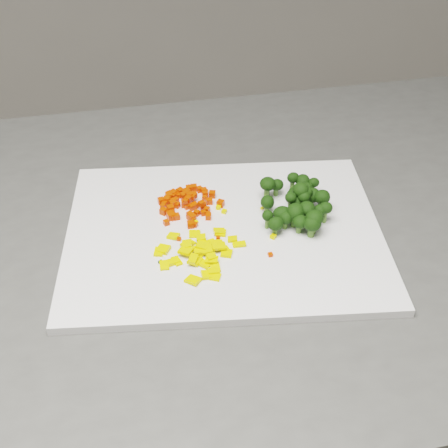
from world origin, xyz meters
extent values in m
cube|color=#4A4A48|center=(0.22, 0.18, 0.45)|extent=(1.05, 0.75, 0.90)
cube|color=white|center=(0.19, 0.16, 0.91)|extent=(0.44, 0.36, 0.01)
cube|color=red|center=(0.14, 0.22, 0.91)|extent=(0.01, 0.01, 0.01)
cube|color=red|center=(0.15, 0.19, 0.92)|extent=(0.01, 0.01, 0.01)
cube|color=red|center=(0.14, 0.24, 0.91)|extent=(0.01, 0.01, 0.01)
cube|color=red|center=(0.16, 0.23, 0.92)|extent=(0.01, 0.01, 0.01)
cube|color=red|center=(0.15, 0.23, 0.92)|extent=(0.01, 0.01, 0.01)
cube|color=red|center=(0.15, 0.21, 0.91)|extent=(0.01, 0.01, 0.01)
cube|color=red|center=(0.15, 0.22, 0.92)|extent=(0.01, 0.01, 0.01)
cube|color=red|center=(0.16, 0.25, 0.91)|extent=(0.01, 0.01, 0.01)
cube|color=red|center=(0.16, 0.22, 0.92)|extent=(0.01, 0.01, 0.01)
cube|color=red|center=(0.13, 0.20, 0.92)|extent=(0.01, 0.01, 0.01)
cube|color=red|center=(0.18, 0.22, 0.91)|extent=(0.01, 0.01, 0.01)
cube|color=red|center=(0.14, 0.23, 0.91)|extent=(0.01, 0.01, 0.01)
cube|color=red|center=(0.13, 0.23, 0.91)|extent=(0.01, 0.01, 0.01)
cube|color=red|center=(0.15, 0.24, 0.91)|extent=(0.01, 0.01, 0.01)
cube|color=red|center=(0.13, 0.25, 0.91)|extent=(0.01, 0.01, 0.01)
cube|color=red|center=(0.13, 0.21, 0.91)|extent=(0.01, 0.01, 0.01)
cube|color=red|center=(0.14, 0.24, 0.91)|extent=(0.01, 0.01, 0.01)
cube|color=red|center=(0.13, 0.19, 0.91)|extent=(0.01, 0.01, 0.01)
cube|color=red|center=(0.15, 0.25, 0.91)|extent=(0.01, 0.01, 0.01)
cube|color=red|center=(0.16, 0.21, 0.91)|extent=(0.01, 0.01, 0.01)
cube|color=red|center=(0.16, 0.23, 0.92)|extent=(0.01, 0.01, 0.01)
cube|color=red|center=(0.15, 0.22, 0.92)|extent=(0.01, 0.01, 0.01)
cube|color=red|center=(0.15, 0.20, 0.91)|extent=(0.01, 0.01, 0.01)
cube|color=red|center=(0.15, 0.22, 0.92)|extent=(0.01, 0.01, 0.01)
cube|color=red|center=(0.15, 0.22, 0.91)|extent=(0.01, 0.01, 0.01)
cube|color=red|center=(0.14, 0.25, 0.91)|extent=(0.01, 0.01, 0.01)
cube|color=red|center=(0.14, 0.25, 0.91)|extent=(0.01, 0.01, 0.01)
cube|color=red|center=(0.12, 0.21, 0.91)|extent=(0.01, 0.01, 0.01)
cube|color=red|center=(0.20, 0.21, 0.92)|extent=(0.01, 0.01, 0.01)
cube|color=red|center=(0.13, 0.25, 0.91)|extent=(0.01, 0.01, 0.01)
cube|color=red|center=(0.18, 0.25, 0.91)|extent=(0.01, 0.01, 0.01)
cube|color=red|center=(0.17, 0.21, 0.91)|extent=(0.01, 0.01, 0.01)
cube|color=red|center=(0.18, 0.22, 0.91)|extent=(0.01, 0.01, 0.01)
cube|color=red|center=(0.15, 0.24, 0.91)|extent=(0.01, 0.01, 0.01)
cube|color=red|center=(0.13, 0.23, 0.92)|extent=(0.01, 0.01, 0.01)
cube|color=red|center=(0.13, 0.24, 0.92)|extent=(0.01, 0.01, 0.01)
cube|color=red|center=(0.14, 0.25, 0.92)|extent=(0.01, 0.01, 0.01)
cube|color=red|center=(0.18, 0.19, 0.91)|extent=(0.01, 0.01, 0.01)
cube|color=red|center=(0.13, 0.25, 0.92)|extent=(0.01, 0.01, 0.01)
cube|color=red|center=(0.16, 0.26, 0.91)|extent=(0.01, 0.01, 0.01)
cube|color=red|center=(0.16, 0.21, 0.91)|extent=(0.01, 0.01, 0.01)
cube|color=red|center=(0.18, 0.20, 0.91)|extent=(0.01, 0.01, 0.01)
cube|color=red|center=(0.15, 0.19, 0.91)|extent=(0.01, 0.01, 0.01)
cube|color=red|center=(0.13, 0.19, 0.91)|extent=(0.01, 0.01, 0.01)
cube|color=red|center=(0.13, 0.25, 0.91)|extent=(0.01, 0.01, 0.01)
cube|color=red|center=(0.12, 0.23, 0.91)|extent=(0.01, 0.01, 0.01)
cube|color=red|center=(0.15, 0.24, 0.92)|extent=(0.01, 0.01, 0.01)
cube|color=red|center=(0.15, 0.25, 0.92)|extent=(0.01, 0.01, 0.01)
cube|color=red|center=(0.17, 0.26, 0.91)|extent=(0.01, 0.01, 0.01)
cube|color=red|center=(0.13, 0.20, 0.91)|extent=(0.01, 0.01, 0.01)
cube|color=red|center=(0.12, 0.18, 0.91)|extent=(0.01, 0.01, 0.01)
cube|color=red|center=(0.18, 0.24, 0.91)|extent=(0.01, 0.01, 0.01)
cube|color=red|center=(0.12, 0.21, 0.91)|extent=(0.01, 0.01, 0.01)
cube|color=red|center=(0.15, 0.17, 0.91)|extent=(0.01, 0.01, 0.01)
cube|color=red|center=(0.18, 0.24, 0.91)|extent=(0.01, 0.01, 0.01)
cube|color=red|center=(0.13, 0.20, 0.91)|extent=(0.01, 0.01, 0.01)
cube|color=red|center=(0.18, 0.23, 0.91)|extent=(0.01, 0.01, 0.01)
cube|color=red|center=(0.13, 0.22, 0.92)|extent=(0.01, 0.01, 0.01)
cube|color=red|center=(0.16, 0.20, 0.91)|extent=(0.01, 0.01, 0.01)
cube|color=red|center=(0.19, 0.23, 0.92)|extent=(0.01, 0.01, 0.01)
cube|color=red|center=(0.16, 0.26, 0.91)|extent=(0.01, 0.01, 0.01)
cube|color=red|center=(0.17, 0.21, 0.92)|extent=(0.01, 0.01, 0.01)
cube|color=red|center=(0.16, 0.17, 0.91)|extent=(0.01, 0.01, 0.01)
cube|color=red|center=(0.15, 0.22, 0.92)|extent=(0.01, 0.01, 0.01)
cube|color=red|center=(0.15, 0.19, 0.91)|extent=(0.01, 0.01, 0.01)
cube|color=red|center=(0.13, 0.25, 0.91)|extent=(0.01, 0.01, 0.01)
cube|color=red|center=(0.12, 0.23, 0.91)|extent=(0.01, 0.01, 0.01)
cube|color=red|center=(0.17, 0.19, 0.91)|extent=(0.01, 0.01, 0.01)
cube|color=red|center=(0.13, 0.21, 0.92)|extent=(0.01, 0.01, 0.01)
cube|color=red|center=(0.12, 0.22, 0.91)|extent=(0.01, 0.01, 0.01)
cube|color=red|center=(0.17, 0.25, 0.91)|extent=(0.01, 0.01, 0.01)
cube|color=red|center=(0.17, 0.20, 0.91)|extent=(0.01, 0.01, 0.01)
cube|color=red|center=(0.17, 0.24, 0.91)|extent=(0.01, 0.01, 0.01)
cube|color=yellow|center=(0.14, 0.13, 0.92)|extent=(0.01, 0.02, 0.01)
cube|color=yellow|center=(0.11, 0.10, 0.91)|extent=(0.01, 0.02, 0.01)
cube|color=yellow|center=(0.20, 0.13, 0.91)|extent=(0.02, 0.01, 0.01)
cube|color=yellow|center=(0.15, 0.08, 0.91)|extent=(0.01, 0.01, 0.01)
cube|color=yellow|center=(0.16, 0.08, 0.91)|extent=(0.01, 0.01, 0.01)
cube|color=yellow|center=(0.18, 0.11, 0.91)|extent=(0.02, 0.02, 0.00)
cube|color=yellow|center=(0.15, 0.12, 0.91)|extent=(0.01, 0.02, 0.01)
cube|color=yellow|center=(0.14, 0.14, 0.91)|extent=(0.02, 0.02, 0.00)
cube|color=yellow|center=(0.16, 0.10, 0.92)|extent=(0.02, 0.02, 0.00)
cube|color=yellow|center=(0.12, 0.11, 0.91)|extent=(0.02, 0.01, 0.01)
cube|color=yellow|center=(0.14, 0.10, 0.91)|extent=(0.02, 0.02, 0.01)
cube|color=yellow|center=(0.16, 0.12, 0.92)|extent=(0.01, 0.02, 0.01)
cube|color=yellow|center=(0.18, 0.15, 0.91)|extent=(0.02, 0.01, 0.01)
cube|color=yellow|center=(0.11, 0.13, 0.91)|extent=(0.02, 0.02, 0.01)
cube|color=yellow|center=(0.15, 0.12, 0.92)|extent=(0.02, 0.02, 0.00)
cube|color=yellow|center=(0.17, 0.10, 0.91)|extent=(0.01, 0.01, 0.01)
cube|color=yellow|center=(0.14, 0.13, 0.92)|extent=(0.01, 0.02, 0.01)
cube|color=yellow|center=(0.16, 0.10, 0.91)|extent=(0.02, 0.02, 0.01)
cube|color=yellow|center=(0.16, 0.14, 0.92)|extent=(0.01, 0.01, 0.01)
cube|color=yellow|center=(0.15, 0.16, 0.91)|extent=(0.02, 0.02, 0.00)
cube|color=yellow|center=(0.12, 0.11, 0.91)|extent=(0.01, 0.02, 0.00)
cube|color=yellow|center=(0.18, 0.13, 0.91)|extent=(0.02, 0.01, 0.00)
cube|color=yellow|center=(0.18, 0.12, 0.92)|extent=(0.02, 0.02, 0.01)
cube|color=yellow|center=(0.16, 0.10, 0.92)|extent=(0.01, 0.01, 0.01)
cube|color=yellow|center=(0.17, 0.14, 0.91)|extent=(0.02, 0.02, 0.00)
cube|color=yellow|center=(0.12, 0.16, 0.91)|extent=(0.02, 0.02, 0.01)
cube|color=yellow|center=(0.14, 0.10, 0.92)|extent=(0.02, 0.02, 0.01)
cube|color=yellow|center=(0.16, 0.07, 0.91)|extent=(0.02, 0.02, 0.00)
cube|color=yellow|center=(0.14, 0.12, 0.92)|extent=(0.02, 0.02, 0.01)
cube|color=yellow|center=(0.17, 0.09, 0.91)|extent=(0.01, 0.01, 0.01)
cube|color=yellow|center=(0.10, 0.13, 0.91)|extent=(0.01, 0.02, 0.00)
cube|color=yellow|center=(0.20, 0.14, 0.91)|extent=(0.01, 0.01, 0.01)
cube|color=yellow|center=(0.14, 0.07, 0.91)|extent=(0.02, 0.02, 0.01)
cube|color=yellow|center=(0.19, 0.15, 0.91)|extent=(0.02, 0.02, 0.00)
cube|color=yellow|center=(0.16, 0.13, 0.92)|extent=(0.02, 0.02, 0.01)
cube|color=yellow|center=(0.18, 0.12, 0.91)|extent=(0.01, 0.01, 0.00)
cube|color=yellow|center=(0.16, 0.15, 0.91)|extent=(0.01, 0.01, 0.00)
cube|color=red|center=(0.18, 0.14, 0.91)|extent=(0.01, 0.01, 0.00)
cube|color=black|center=(0.10, 0.14, 0.91)|extent=(0.01, 0.01, 0.00)
cube|color=black|center=(0.10, 0.11, 0.91)|extent=(0.01, 0.01, 0.00)
cube|color=yellow|center=(0.16, 0.18, 0.91)|extent=(0.01, 0.01, 0.00)
cube|color=yellow|center=(0.20, 0.20, 0.91)|extent=(0.01, 0.01, 0.00)
cube|color=yellow|center=(0.25, 0.13, 0.91)|extent=(0.01, 0.01, 0.00)
cube|color=red|center=(0.24, 0.10, 0.91)|extent=(0.01, 0.01, 0.00)
cube|color=yellow|center=(0.19, 0.21, 0.91)|extent=(0.01, 0.01, 0.00)
cube|color=red|center=(0.13, 0.15, 0.91)|extent=(0.01, 0.01, 0.00)
cube|color=yellow|center=(0.25, 0.19, 0.91)|extent=(0.01, 0.01, 0.00)
camera|label=1|loc=(0.07, -0.46, 1.41)|focal=50.00mm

